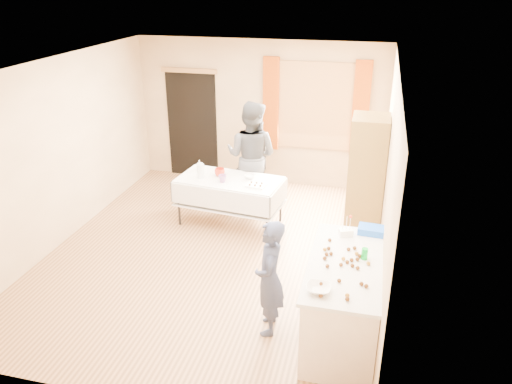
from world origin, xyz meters
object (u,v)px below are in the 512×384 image
(chair, at_px, (250,178))
(woman, at_px, (251,156))
(counter, at_px, (343,300))
(girl, at_px, (270,278))
(cabinet, at_px, (366,181))
(party_table, at_px, (230,197))

(chair, bearing_deg, woman, -68.48)
(counter, height_order, girl, girl)
(cabinet, distance_m, party_table, 2.08)
(cabinet, xyz_separation_m, chair, (-1.99, 1.18, -0.61))
(cabinet, relative_size, girl, 1.41)
(counter, distance_m, party_table, 2.97)
(chair, xyz_separation_m, girl, (1.10, -3.49, 0.34))
(cabinet, relative_size, party_table, 1.11)
(party_table, distance_m, chair, 1.14)
(cabinet, height_order, girl, cabinet)
(cabinet, bearing_deg, chair, 149.26)
(cabinet, bearing_deg, woman, 158.77)
(chair, distance_m, woman, 0.76)
(party_table, distance_m, girl, 2.63)
(cabinet, relative_size, counter, 1.15)
(party_table, bearing_deg, chair, 94.72)
(counter, bearing_deg, girl, -172.82)
(counter, relative_size, party_table, 0.96)
(woman, bearing_deg, chair, -64.67)
(cabinet, relative_size, chair, 1.74)
(cabinet, xyz_separation_m, counter, (-0.10, -2.21, -0.48))
(cabinet, xyz_separation_m, party_table, (-2.02, 0.05, -0.49))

